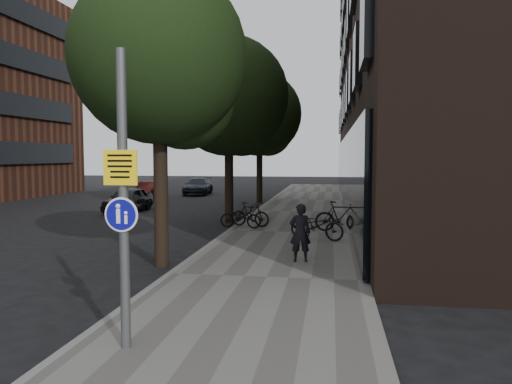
% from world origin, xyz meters
% --- Properties ---
extents(ground, '(120.00, 120.00, 0.00)m').
position_xyz_m(ground, '(0.00, 0.00, 0.00)').
color(ground, black).
rests_on(ground, ground).
extents(sidewalk, '(4.50, 60.00, 0.12)m').
position_xyz_m(sidewalk, '(0.25, 10.00, 0.06)').
color(sidewalk, slate).
rests_on(sidewalk, ground).
extents(curb_edge, '(0.15, 60.00, 0.13)m').
position_xyz_m(curb_edge, '(-2.00, 10.00, 0.07)').
color(curb_edge, slate).
rests_on(curb_edge, ground).
extents(building_right_dark_brick, '(12.00, 40.00, 18.00)m').
position_xyz_m(building_right_dark_brick, '(8.50, 22.00, 9.00)').
color(building_right_dark_brick, black).
rests_on(building_right_dark_brick, ground).
extents(street_tree_near, '(4.40, 4.40, 7.50)m').
position_xyz_m(street_tree_near, '(-2.53, 4.64, 5.11)').
color(street_tree_near, black).
rests_on(street_tree_near, ground).
extents(street_tree_mid, '(5.00, 5.00, 7.80)m').
position_xyz_m(street_tree_mid, '(-2.53, 13.14, 5.11)').
color(street_tree_mid, black).
rests_on(street_tree_mid, ground).
extents(street_tree_far, '(5.00, 5.00, 7.80)m').
position_xyz_m(street_tree_far, '(-2.53, 22.14, 5.11)').
color(street_tree_far, black).
rests_on(street_tree_far, ground).
extents(signpost, '(0.48, 0.14, 4.16)m').
position_xyz_m(signpost, '(-1.19, -1.03, 2.22)').
color(signpost, '#595B5E').
rests_on(signpost, sidewalk).
extents(pedestrian, '(0.59, 0.42, 1.50)m').
position_xyz_m(pedestrian, '(0.89, 5.05, 0.87)').
color(pedestrian, black).
rests_on(pedestrian, sidewalk).
extents(parked_bike_facade_near, '(1.92, 1.23, 0.95)m').
position_xyz_m(parked_bike_facade_near, '(1.22, 8.47, 0.60)').
color(parked_bike_facade_near, black).
rests_on(parked_bike_facade_near, sidewalk).
extents(parked_bike_facade_far, '(1.85, 0.64, 1.09)m').
position_xyz_m(parked_bike_facade_far, '(2.00, 10.29, 0.67)').
color(parked_bike_facade_far, black).
rests_on(parked_bike_facade_far, sidewalk).
extents(parked_bike_curb_near, '(1.65, 0.76, 0.84)m').
position_xyz_m(parked_bike_curb_near, '(-1.69, 10.68, 0.54)').
color(parked_bike_curb_near, black).
rests_on(parked_bike_curb_near, sidewalk).
extents(parked_bike_curb_far, '(1.60, 0.79, 0.93)m').
position_xyz_m(parked_bike_curb_far, '(-1.40, 11.14, 0.58)').
color(parked_bike_curb_far, black).
rests_on(parked_bike_curb_far, sidewalk).
extents(parked_car_near, '(1.63, 3.69, 1.24)m').
position_xyz_m(parked_car_near, '(-8.46, 16.24, 0.62)').
color(parked_car_near, black).
rests_on(parked_car_near, ground).
extents(parked_car_mid, '(1.39, 3.57, 1.16)m').
position_xyz_m(parked_car_mid, '(-10.01, 23.21, 0.58)').
color(parked_car_mid, '#5B1A1A').
rests_on(parked_car_mid, ground).
extents(parked_car_far, '(1.99, 4.27, 1.21)m').
position_xyz_m(parked_car_far, '(-7.93, 27.61, 0.60)').
color(parked_car_far, '#19202D').
rests_on(parked_car_far, ground).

